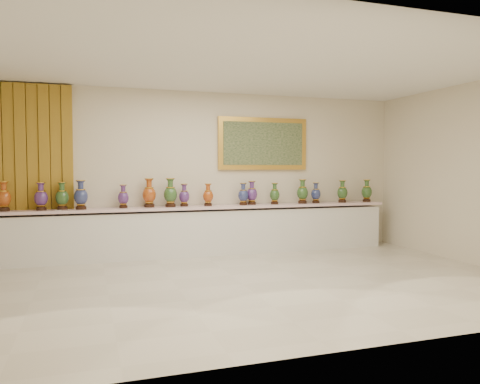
# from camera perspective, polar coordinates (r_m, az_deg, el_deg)

# --- Properties ---
(ground) EXTENTS (8.00, 8.00, 0.00)m
(ground) POSITION_cam_1_polar(r_m,az_deg,el_deg) (6.53, 0.33, -11.16)
(ground) COLOR beige
(ground) RESTS_ON ground
(room) EXTENTS (8.00, 8.00, 8.00)m
(room) POSITION_cam_1_polar(r_m,az_deg,el_deg) (8.45, -20.48, 2.75)
(room) COLOR beige
(room) RESTS_ON ground
(counter) EXTENTS (7.28, 0.48, 0.90)m
(counter) POSITION_cam_1_polar(r_m,az_deg,el_deg) (8.59, -4.50, -4.78)
(counter) COLOR white
(counter) RESTS_ON ground
(vase_0) EXTENTS (0.28, 0.28, 0.48)m
(vase_0) POSITION_cam_1_polar(r_m,az_deg,el_deg) (8.37, -26.85, -0.64)
(vase_0) COLOR black
(vase_0) RESTS_ON counter
(vase_1) EXTENTS (0.27, 0.27, 0.46)m
(vase_1) POSITION_cam_1_polar(r_m,az_deg,el_deg) (8.29, -23.09, -0.65)
(vase_1) COLOR black
(vase_1) RESTS_ON counter
(vase_2) EXTENTS (0.24, 0.24, 0.46)m
(vase_2) POSITION_cam_1_polar(r_m,az_deg,el_deg) (8.30, -20.86, -0.60)
(vase_2) COLOR black
(vase_2) RESTS_ON counter
(vase_3) EXTENTS (0.28, 0.28, 0.49)m
(vase_3) POSITION_cam_1_polar(r_m,az_deg,el_deg) (8.23, -18.82, -0.50)
(vase_3) COLOR black
(vase_3) RESTS_ON counter
(vase_4) EXTENTS (0.25, 0.25, 0.40)m
(vase_4) POSITION_cam_1_polar(r_m,az_deg,el_deg) (8.32, -14.04, -0.65)
(vase_4) COLOR black
(vase_4) RESTS_ON counter
(vase_5) EXTENTS (0.30, 0.30, 0.51)m
(vase_5) POSITION_cam_1_polar(r_m,az_deg,el_deg) (8.37, -11.01, -0.27)
(vase_5) COLOR black
(vase_5) RESTS_ON counter
(vase_6) EXTENTS (0.30, 0.30, 0.51)m
(vase_6) POSITION_cam_1_polar(r_m,az_deg,el_deg) (8.37, -8.48, -0.25)
(vase_6) COLOR black
(vase_6) RESTS_ON counter
(vase_7) EXTENTS (0.23, 0.23, 0.41)m
(vase_7) POSITION_cam_1_polar(r_m,az_deg,el_deg) (8.47, -6.82, -0.51)
(vase_7) COLOR black
(vase_7) RESTS_ON counter
(vase_8) EXTENTS (0.25, 0.25, 0.41)m
(vase_8) POSITION_cam_1_polar(r_m,az_deg,el_deg) (8.53, -3.91, -0.47)
(vase_8) COLOR black
(vase_8) RESTS_ON counter
(vase_9) EXTENTS (0.19, 0.19, 0.41)m
(vase_9) POSITION_cam_1_polar(r_m,az_deg,el_deg) (8.70, 0.39, -0.38)
(vase_9) COLOR black
(vase_9) RESTS_ON counter
(vase_10) EXTENTS (0.21, 0.21, 0.44)m
(vase_10) POSITION_cam_1_polar(r_m,az_deg,el_deg) (8.81, 1.45, -0.24)
(vase_10) COLOR black
(vase_10) RESTS_ON counter
(vase_11) EXTENTS (0.19, 0.19, 0.41)m
(vase_11) POSITION_cam_1_polar(r_m,az_deg,el_deg) (8.93, 4.25, -0.32)
(vase_11) COLOR black
(vase_11) RESTS_ON counter
(vase_12) EXTENTS (0.28, 0.28, 0.47)m
(vase_12) POSITION_cam_1_polar(r_m,az_deg,el_deg) (9.17, 7.63, -0.08)
(vase_12) COLOR black
(vase_12) RESTS_ON counter
(vase_13) EXTENTS (0.20, 0.20, 0.40)m
(vase_13) POSITION_cam_1_polar(r_m,az_deg,el_deg) (9.31, 9.23, -0.22)
(vase_13) COLOR black
(vase_13) RESTS_ON counter
(vase_14) EXTENTS (0.24, 0.24, 0.44)m
(vase_14) POSITION_cam_1_polar(r_m,az_deg,el_deg) (9.59, 12.37, -0.06)
(vase_14) COLOR black
(vase_14) RESTS_ON counter
(vase_15) EXTENTS (0.24, 0.24, 0.45)m
(vase_15) POSITION_cam_1_polar(r_m,az_deg,el_deg) (9.87, 15.19, 0.02)
(vase_15) COLOR black
(vase_15) RESTS_ON counter
(label_card) EXTENTS (0.10, 0.06, 0.00)m
(label_card) POSITION_cam_1_polar(r_m,az_deg,el_deg) (8.18, -21.27, -2.09)
(label_card) COLOR white
(label_card) RESTS_ON counter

